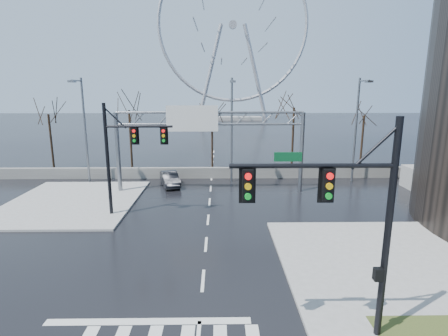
{
  "coord_description": "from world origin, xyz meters",
  "views": [
    {
      "loc": [
        0.78,
        -15.01,
        8.76
      ],
      "look_at": [
        1.09,
        6.6,
        4.0
      ],
      "focal_mm": 28.0,
      "sensor_mm": 36.0,
      "label": 1
    }
  ],
  "objects_px": {
    "sign_gantry": "(206,134)",
    "ferris_wheel": "(233,31)",
    "car": "(170,179)",
    "signal_mast_far": "(123,149)",
    "signal_mast_near": "(350,211)"
  },
  "relations": [
    {
      "from": "sign_gantry",
      "to": "ferris_wheel",
      "type": "xyz_separation_m",
      "value": [
        5.38,
        80.04,
        20.95
      ]
    },
    {
      "from": "car",
      "to": "ferris_wheel",
      "type": "bearing_deg",
      "value": 66.67
    },
    {
      "from": "ferris_wheel",
      "to": "car",
      "type": "xyz_separation_m",
      "value": [
        -8.87,
        -78.0,
        -25.46
      ]
    },
    {
      "from": "signal_mast_far",
      "to": "ferris_wheel",
      "type": "xyz_separation_m",
      "value": [
        10.87,
        86.04,
        21.3
      ]
    },
    {
      "from": "signal_mast_near",
      "to": "car",
      "type": "distance_m",
      "value": 23.27
    },
    {
      "from": "signal_mast_near",
      "to": "ferris_wheel",
      "type": "relative_size",
      "value": 0.16
    },
    {
      "from": "signal_mast_far",
      "to": "sign_gantry",
      "type": "bearing_deg",
      "value": 47.53
    },
    {
      "from": "signal_mast_far",
      "to": "ferris_wheel",
      "type": "distance_m",
      "value": 89.3
    },
    {
      "from": "signal_mast_far",
      "to": "car",
      "type": "distance_m",
      "value": 9.27
    },
    {
      "from": "sign_gantry",
      "to": "signal_mast_near",
      "type": "bearing_deg",
      "value": -73.81
    },
    {
      "from": "sign_gantry",
      "to": "signal_mast_far",
      "type": "bearing_deg",
      "value": -132.47
    },
    {
      "from": "signal_mast_near",
      "to": "signal_mast_far",
      "type": "xyz_separation_m",
      "value": [
        -11.01,
        13.0,
        -0.04
      ]
    },
    {
      "from": "signal_mast_near",
      "to": "sign_gantry",
      "type": "xyz_separation_m",
      "value": [
        -5.52,
        19.0,
        0.31
      ]
    },
    {
      "from": "signal_mast_near",
      "to": "sign_gantry",
      "type": "distance_m",
      "value": 19.79
    },
    {
      "from": "signal_mast_near",
      "to": "signal_mast_far",
      "type": "distance_m",
      "value": 17.03
    }
  ]
}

